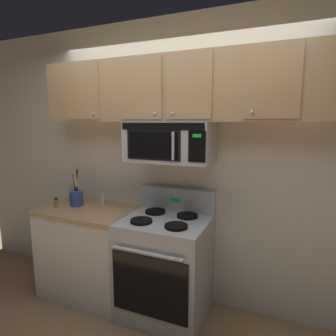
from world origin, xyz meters
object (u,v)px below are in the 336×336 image
(stove_range, at_px, (165,265))
(salt_shaker, at_px, (103,199))
(utensil_crock_blue, at_px, (76,197))
(spice_jar, at_px, (56,203))
(pepper_mill, at_px, (71,191))
(over_range_microwave, at_px, (170,142))

(stove_range, distance_m, salt_shaker, 0.94)
(utensil_crock_blue, height_order, salt_shaker, utensil_crock_blue)
(utensil_crock_blue, distance_m, salt_shaker, 0.27)
(salt_shaker, xyz_separation_m, spice_jar, (-0.37, -0.27, -0.01))
(stove_range, xyz_separation_m, pepper_mill, (-1.19, 0.16, 0.54))
(stove_range, relative_size, spice_jar, 11.67)
(spice_jar, bearing_deg, over_range_microwave, 10.35)
(utensil_crock_blue, relative_size, salt_shaker, 3.27)
(stove_range, xyz_separation_m, salt_shaker, (-0.78, 0.17, 0.49))
(over_range_microwave, relative_size, salt_shaker, 6.52)
(over_range_microwave, height_order, spice_jar, over_range_microwave)
(stove_range, distance_m, pepper_mill, 1.31)
(utensil_crock_blue, bearing_deg, salt_shaker, 30.94)
(over_range_microwave, height_order, salt_shaker, over_range_microwave)
(utensil_crock_blue, xyz_separation_m, pepper_mill, (-0.18, 0.13, 0.01))
(stove_range, bearing_deg, pepper_mill, 172.20)
(over_range_microwave, xyz_separation_m, salt_shaker, (-0.78, 0.06, -0.62))
(spice_jar, bearing_deg, stove_range, 4.67)
(salt_shaker, relative_size, spice_jar, 1.21)
(utensil_crock_blue, bearing_deg, stove_range, -2.08)
(salt_shaker, xyz_separation_m, pepper_mill, (-0.41, -0.01, 0.05))
(utensil_crock_blue, relative_size, spice_jar, 3.97)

